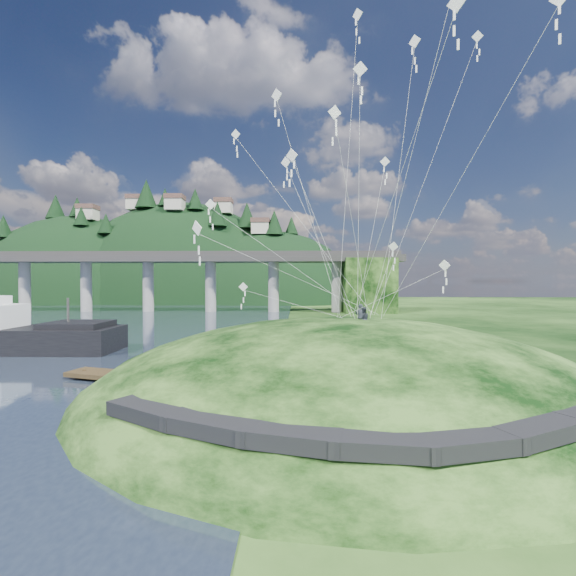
{
  "coord_description": "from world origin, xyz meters",
  "views": [
    {
      "loc": [
        4.69,
        -24.05,
        7.52
      ],
      "look_at": [
        4.0,
        6.0,
        7.0
      ],
      "focal_mm": 24.0,
      "sensor_mm": 36.0,
      "label": 1
    }
  ],
  "objects": [
    {
      "name": "ground",
      "position": [
        0.0,
        0.0,
        0.0
      ],
      "size": [
        320.0,
        320.0,
        0.0
      ],
      "primitive_type": "plane",
      "color": "black",
      "rests_on": "ground"
    },
    {
      "name": "grass_hill",
      "position": [
        8.0,
        2.0,
        -1.5
      ],
      "size": [
        36.0,
        32.0,
        13.0
      ],
      "color": "black",
      "rests_on": "ground"
    },
    {
      "name": "footpath",
      "position": [
        7.46,
        -9.74,
        2.08
      ],
      "size": [
        22.29,
        5.84,
        0.83
      ],
      "color": "black",
      "rests_on": "ground"
    },
    {
      "name": "bridge",
      "position": [
        -26.46,
        70.07,
        9.7
      ],
      "size": [
        160.0,
        11.0,
        15.0
      ],
      "color": "#2D2B2B",
      "rests_on": "ground"
    },
    {
      "name": "far_ridge",
      "position": [
        -43.58,
        122.17,
        -7.44
      ],
      "size": [
        153.0,
        70.0,
        94.5
      ],
      "color": "black",
      "rests_on": "ground"
    },
    {
      "name": "work_barge",
      "position": [
        -26.03,
        16.04,
        1.95
      ],
      "size": [
        22.29,
        6.17,
        7.79
      ],
      "color": "black",
      "rests_on": "ground"
    },
    {
      "name": "wooden_dock",
      "position": [
        -6.3,
        3.79,
        0.42
      ],
      "size": [
        13.5,
        5.65,
        0.96
      ],
      "color": "#322414",
      "rests_on": "ground"
    },
    {
      "name": "kite_flyers",
      "position": [
        9.19,
        2.49,
        5.85
      ],
      "size": [
        0.79,
        1.99,
        1.92
      ],
      "color": "#272B34",
      "rests_on": "ground"
    },
    {
      "name": "kite_swarm",
      "position": [
        8.03,
        1.14,
        17.41
      ],
      "size": [
        19.9,
        16.44,
        21.06
      ],
      "color": "white",
      "rests_on": "ground"
    }
  ]
}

